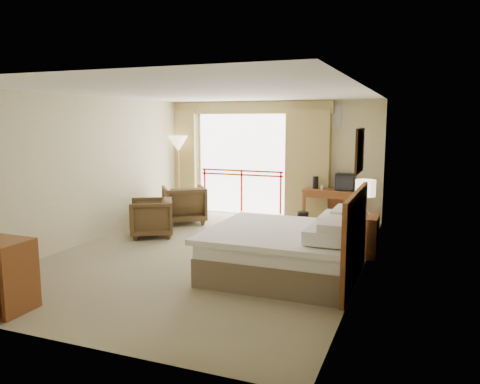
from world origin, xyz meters
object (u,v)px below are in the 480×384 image
at_px(armchair_near, 152,236).
at_px(nightstand, 363,236).
at_px(wastebasket, 302,219).
at_px(bed, 288,250).
at_px(desk, 332,197).
at_px(armchair_far, 184,222).
at_px(floor_lamp, 178,147).
at_px(table_lamp, 366,189).
at_px(tv, 346,182).
at_px(side_table, 161,209).

bearing_deg(armchair_near, nightstand, 62.07).
relative_size(wastebasket, armchair_near, 0.40).
bearing_deg(armchair_near, wastebasket, 95.83).
bearing_deg(bed, desk, 90.64).
distance_m(wastebasket, armchair_near, 3.18).
bearing_deg(nightstand, armchair_near, -177.89).
xyz_separation_m(armchair_far, floor_lamp, (-0.68, 1.02, 1.62)).
distance_m(bed, table_lamp, 1.91).
xyz_separation_m(tv, wastebasket, (-0.81, -0.48, -0.79)).
bearing_deg(nightstand, bed, -122.52).
bearing_deg(desk, bed, -85.56).
relative_size(desk, armchair_near, 1.45).
relative_size(tv, floor_lamp, 0.21).
bearing_deg(armchair_near, tv, 94.58).
distance_m(armchair_far, armchair_near, 1.34).
xyz_separation_m(table_lamp, wastebasket, (-1.46, 1.66, -0.96)).
relative_size(armchair_far, floor_lamp, 0.48).
distance_m(bed, wastebasket, 3.21).
bearing_deg(tv, table_lamp, -52.96).
xyz_separation_m(wastebasket, side_table, (-2.73, -1.24, 0.25)).
bearing_deg(tv, nightstand, -53.32).
bearing_deg(floor_lamp, armchair_near, -74.05).
xyz_separation_m(table_lamp, armchair_far, (-4.02, 1.12, -1.13)).
relative_size(nightstand, floor_lamp, 0.35).
distance_m(tv, wastebasket, 1.23).
xyz_separation_m(bed, floor_lamp, (-3.79, 3.64, 1.25)).
relative_size(bed, armchair_far, 2.34).
bearing_deg(nightstand, table_lamp, 89.68).
height_order(nightstand, armchair_far, nightstand).
distance_m(tv, armchair_far, 3.64).
relative_size(bed, desk, 1.81).
distance_m(desk, wastebasket, 0.86).
relative_size(desk, tv, 2.91).
height_order(wastebasket, armchair_near, armchair_near).
distance_m(table_lamp, side_table, 4.27).
distance_m(tv, floor_lamp, 4.10).
height_order(nightstand, table_lamp, table_lamp).
bearing_deg(armchair_far, floor_lamp, -92.84).
distance_m(bed, tv, 3.69).
distance_m(nightstand, floor_lamp, 5.35).
xyz_separation_m(table_lamp, desk, (-0.95, 2.19, -0.53)).
xyz_separation_m(nightstand, armchair_far, (-4.02, 1.17, -0.33)).
bearing_deg(floor_lamp, bed, -43.85).
xyz_separation_m(wastebasket, armchair_far, (-2.56, -0.53, -0.16)).
bearing_deg(tv, floor_lamp, -160.07).
distance_m(armchair_far, side_table, 0.84).
height_order(table_lamp, side_table, table_lamp).
relative_size(table_lamp, side_table, 0.98).
bearing_deg(table_lamp, bed, -121.33).
bearing_deg(armchair_near, floor_lamp, 165.59).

